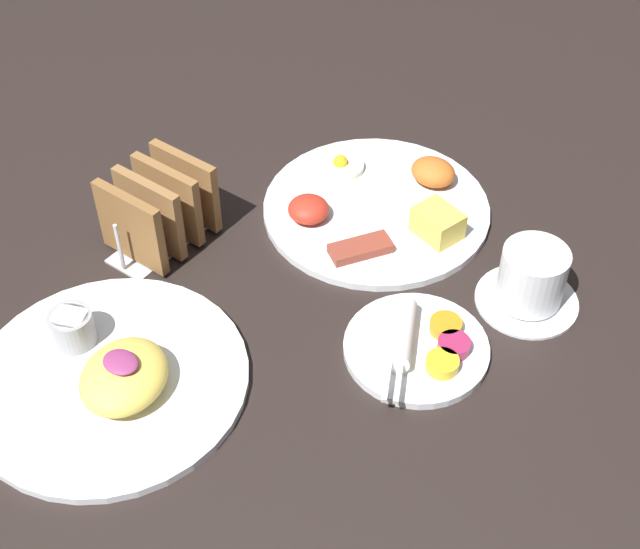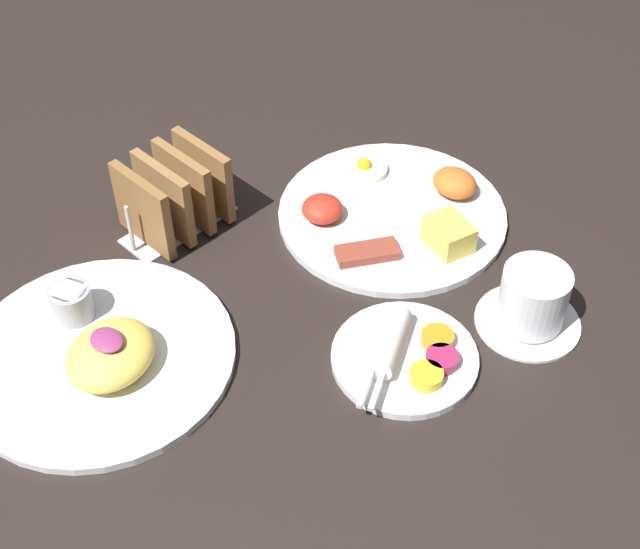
# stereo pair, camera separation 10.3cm
# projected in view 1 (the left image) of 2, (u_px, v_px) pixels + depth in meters

# --- Properties ---
(ground_plane) EXTENTS (3.00, 3.00, 0.00)m
(ground_plane) POSITION_uv_depth(u_px,v_px,m) (251.00, 292.00, 1.05)
(ground_plane) COLOR black
(plate_breakfast) EXTENTS (0.29, 0.29, 0.05)m
(plate_breakfast) POSITION_uv_depth(u_px,v_px,m) (380.00, 206.00, 1.15)
(plate_breakfast) COLOR white
(plate_breakfast) RESTS_ON ground_plane
(plate_condiments) EXTENTS (0.16, 0.18, 0.04)m
(plate_condiments) POSITION_uv_depth(u_px,v_px,m) (416.00, 345.00, 0.98)
(plate_condiments) COLOR white
(plate_condiments) RESTS_ON ground_plane
(plate_foreground) EXTENTS (0.30, 0.30, 0.06)m
(plate_foreground) POSITION_uv_depth(u_px,v_px,m) (111.00, 374.00, 0.94)
(plate_foreground) COLOR white
(plate_foreground) RESTS_ON ground_plane
(toast_rack) EXTENTS (0.10, 0.15, 0.10)m
(toast_rack) POSITION_uv_depth(u_px,v_px,m) (160.00, 210.00, 1.08)
(toast_rack) COLOR #B7B7BC
(toast_rack) RESTS_ON ground_plane
(coffee_cup) EXTENTS (0.12, 0.12, 0.08)m
(coffee_cup) POSITION_uv_depth(u_px,v_px,m) (531.00, 280.00, 1.01)
(coffee_cup) COLOR white
(coffee_cup) RESTS_ON ground_plane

